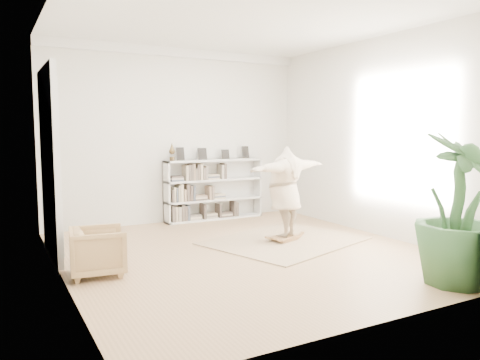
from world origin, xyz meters
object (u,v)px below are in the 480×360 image
Objects in this scene: bookshelf at (214,190)px; houseplant at (458,209)px; rocker_board at (285,237)px; armchair at (98,251)px; person at (285,189)px.

houseplant is at bearing -81.40° from bookshelf.
rocker_board is at bearing 101.87° from houseplant.
rocker_board is (3.24, 0.40, -0.25)m from armchair.
rocker_board is (0.20, -2.46, -0.57)m from bookshelf.
bookshelf is 3.12× the size of armchair.
houseplant reaches higher than bookshelf.
bookshelf is 2.48m from person.
rocker_board is 3.10m from houseplant.
houseplant is at bearing -115.66° from armchair.
rocker_board is 0.84m from person.
bookshelf reaches higher than rocker_board.
person is at bearing -75.58° from armchair.
houseplant is (3.86, -2.50, 0.63)m from armchair.
armchair is 4.64m from houseplant.
bookshelf is 1.15× the size of person.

